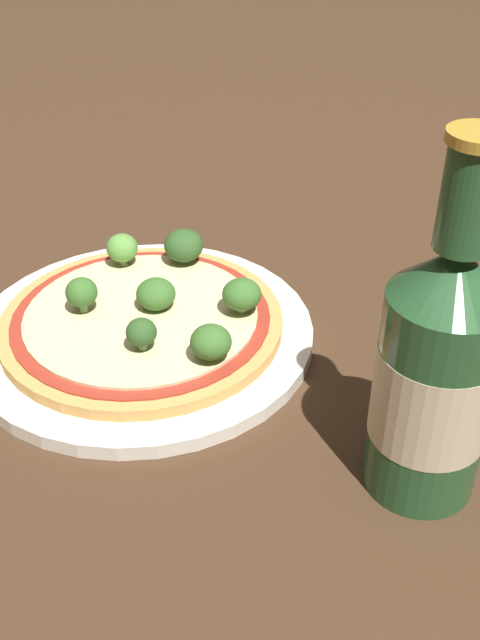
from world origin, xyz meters
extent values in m
plane|color=#3D2819|center=(0.00, 0.00, 0.00)|extent=(3.00, 3.00, 0.00)
cylinder|color=silver|center=(0.01, 0.00, 0.01)|extent=(0.28, 0.28, 0.01)
cylinder|color=tan|center=(0.01, 0.00, 0.02)|extent=(0.23, 0.23, 0.01)
cylinder|color=maroon|center=(0.01, 0.00, 0.02)|extent=(0.21, 0.21, 0.00)
cylinder|color=beige|center=(0.01, 0.00, 0.02)|extent=(0.19, 0.19, 0.00)
cylinder|color=#6B8E51|center=(-0.02, -0.03, 0.03)|extent=(0.01, 0.01, 0.01)
ellipsoid|color=#386628|center=(-0.02, -0.03, 0.04)|extent=(0.03, 0.03, 0.02)
cylinder|color=#6B8E51|center=(0.01, 0.01, 0.03)|extent=(0.01, 0.01, 0.01)
ellipsoid|color=#386628|center=(0.01, 0.01, 0.04)|extent=(0.03, 0.03, 0.03)
cylinder|color=#6B8E51|center=(-0.06, 0.04, 0.03)|extent=(0.01, 0.01, 0.01)
ellipsoid|color=#568E3D|center=(-0.06, 0.04, 0.04)|extent=(0.03, 0.03, 0.02)
cylinder|color=#6B8E51|center=(0.10, 0.00, 0.03)|extent=(0.01, 0.01, 0.01)
ellipsoid|color=#386628|center=(0.10, 0.00, 0.04)|extent=(0.03, 0.03, 0.03)
cylinder|color=#6B8E51|center=(0.07, 0.06, 0.03)|extent=(0.01, 0.01, 0.01)
ellipsoid|color=#386628|center=(0.07, 0.06, 0.04)|extent=(0.03, 0.03, 0.03)
cylinder|color=#6B8E51|center=(0.05, -0.03, 0.03)|extent=(0.01, 0.01, 0.01)
ellipsoid|color=#2D5123|center=(0.05, -0.03, 0.04)|extent=(0.02, 0.02, 0.02)
cylinder|color=#6B8E51|center=(-0.03, 0.08, 0.03)|extent=(0.01, 0.01, 0.01)
ellipsoid|color=#2D5123|center=(-0.03, 0.08, 0.04)|extent=(0.03, 0.03, 0.03)
cylinder|color=#234C28|center=(0.26, 0.03, 0.07)|extent=(0.07, 0.07, 0.14)
cylinder|color=#C6B793|center=(0.26, 0.03, 0.07)|extent=(0.07, 0.07, 0.06)
cone|color=#234C28|center=(0.26, 0.03, 0.16)|extent=(0.07, 0.07, 0.03)
cylinder|color=#234C28|center=(0.26, 0.03, 0.20)|extent=(0.03, 0.03, 0.06)
camera|label=1|loc=(0.43, -0.29, 0.37)|focal=42.00mm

